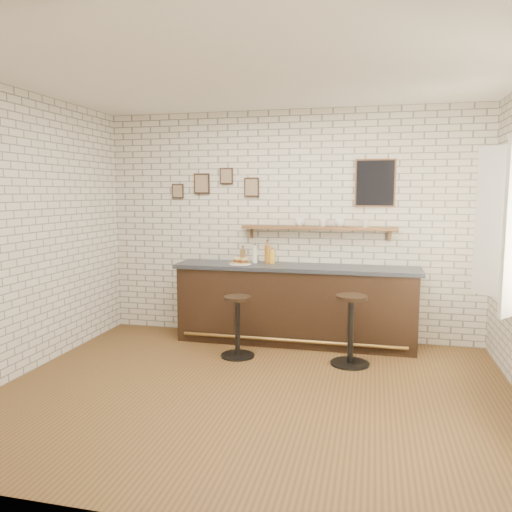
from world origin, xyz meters
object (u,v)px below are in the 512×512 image
(sandwich_plate, at_px, (240,264))
(ciabatta_sandwich, at_px, (241,261))
(shelf_cup_c, at_px, (340,223))
(bitters_bottle_white, at_px, (255,255))
(shelf_cup_a, at_px, (300,222))
(shelf_cup_d, at_px, (365,224))
(condiment_bottle_yellow, at_px, (272,257))
(bar_stool_right, at_px, (351,328))
(shelf_cup_b, at_px, (323,223))
(bar_stool_left, at_px, (237,324))
(bitters_bottle_amber, at_px, (267,254))
(bar_counter, at_px, (295,304))
(bitters_bottle_brown, at_px, (243,256))

(sandwich_plate, bearing_deg, ciabatta_sandwich, 0.00)
(shelf_cup_c, bearing_deg, bitters_bottle_white, 104.22)
(shelf_cup_a, distance_m, shelf_cup_d, 0.83)
(condiment_bottle_yellow, bearing_deg, shelf_cup_d, 3.76)
(condiment_bottle_yellow, bearing_deg, bitters_bottle_white, -180.00)
(bar_stool_right, relative_size, shelf_cup_d, 8.64)
(condiment_bottle_yellow, relative_size, shelf_cup_a, 1.61)
(shelf_cup_b, bearing_deg, bitters_bottle_white, 154.96)
(shelf_cup_d, bearing_deg, shelf_cup_a, 166.27)
(condiment_bottle_yellow, height_order, bar_stool_right, condiment_bottle_yellow)
(shelf_cup_a, bearing_deg, bar_stool_right, -64.49)
(ciabatta_sandwich, xyz_separation_m, bar_stool_left, (0.13, -0.64, -0.67))
(bitters_bottle_white, xyz_separation_m, shelf_cup_d, (1.41, 0.08, 0.43))
(bar_stool_right, height_order, shelf_cup_b, shelf_cup_b)
(bitters_bottle_white, relative_size, condiment_bottle_yellow, 1.21)
(bitters_bottle_amber, relative_size, shelf_cup_c, 2.43)
(ciabatta_sandwich, height_order, shelf_cup_a, shelf_cup_a)
(ciabatta_sandwich, relative_size, shelf_cup_a, 1.79)
(condiment_bottle_yellow, bearing_deg, shelf_cup_b, 6.81)
(ciabatta_sandwich, distance_m, shelf_cup_b, 1.16)
(bar_counter, xyz_separation_m, sandwich_plate, (-0.71, -0.06, 0.51))
(bitters_bottle_white, height_order, shelf_cup_c, shelf_cup_c)
(condiment_bottle_yellow, relative_size, bar_stool_left, 0.28)
(condiment_bottle_yellow, distance_m, shelf_cup_b, 0.79)
(ciabatta_sandwich, xyz_separation_m, bar_stool_right, (1.44, -0.62, -0.63))
(bar_counter, xyz_separation_m, shelf_cup_a, (0.02, 0.20, 1.04))
(condiment_bottle_yellow, xyz_separation_m, bar_stool_right, (1.06, -0.80, -0.67))
(bitters_bottle_white, height_order, condiment_bottle_yellow, bitters_bottle_white)
(bitters_bottle_white, xyz_separation_m, shelf_cup_a, (0.58, 0.08, 0.44))
(sandwich_plate, xyz_separation_m, shelf_cup_a, (0.74, 0.26, 0.53))
(bitters_bottle_brown, height_order, bitters_bottle_amber, bitters_bottle_amber)
(sandwich_plate, distance_m, condiment_bottle_yellow, 0.43)
(ciabatta_sandwich, xyz_separation_m, shelf_cup_b, (1.02, 0.26, 0.49))
(bitters_bottle_amber, xyz_separation_m, shelf_cup_b, (0.71, 0.08, 0.41))
(sandwich_plate, xyz_separation_m, shelf_cup_b, (1.03, 0.26, 0.53))
(ciabatta_sandwich, distance_m, bitters_bottle_brown, 0.19)
(bitters_bottle_brown, relative_size, shelf_cup_c, 1.78)
(shelf_cup_d, bearing_deg, bitters_bottle_brown, 169.07)
(sandwich_plate, distance_m, bitters_bottle_brown, 0.20)
(shelf_cup_a, xyz_separation_m, shelf_cup_b, (0.30, 0.00, -0.00))
(bitters_bottle_white, bearing_deg, shelf_cup_a, 7.54)
(sandwich_plate, bearing_deg, bar_stool_right, -23.24)
(bar_stool_right, xyz_separation_m, shelf_cup_c, (-0.21, 0.88, 1.12))
(bar_counter, distance_m, shelf_cup_a, 1.06)
(shelf_cup_c, bearing_deg, condiment_bottle_yellow, 105.31)
(sandwich_plate, xyz_separation_m, bar_stool_right, (1.45, -0.62, -0.59))
(bitters_bottle_white, height_order, bar_stool_right, bitters_bottle_white)
(shelf_cup_a, bearing_deg, shelf_cup_c, -13.53)
(bar_stool_left, xyz_separation_m, shelf_cup_c, (1.11, 0.90, 1.16))
(shelf_cup_d, bearing_deg, bitters_bottle_amber, 169.82)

